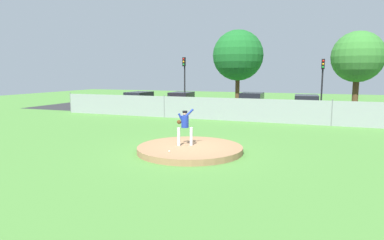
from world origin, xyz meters
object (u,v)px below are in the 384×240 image
at_px(baseball, 169,151).
at_px(parked_car_silver, 139,101).
at_px(traffic_light_far, 322,76).
at_px(parked_car_red, 181,102).
at_px(parked_car_champagne, 306,106).
at_px(traffic_cone_orange, 360,118).
at_px(traffic_light_near, 184,73).
at_px(pitcher_youth, 185,124).
at_px(parked_car_slate, 252,104).

bearing_deg(baseball, parked_car_silver, 123.31).
bearing_deg(traffic_light_far, parked_car_red, -159.78).
relative_size(parked_car_champagne, parked_car_red, 1.00).
relative_size(traffic_cone_orange, traffic_light_far, 0.12).
relative_size(baseball, parked_car_red, 0.02).
relative_size(parked_car_silver, parked_car_champagne, 1.06).
height_order(parked_car_silver, traffic_cone_orange, parked_car_silver).
distance_m(baseball, traffic_light_far, 20.81).
bearing_deg(traffic_light_near, pitcher_youth, -67.94).
distance_m(parked_car_champagne, parked_car_red, 10.53).
height_order(baseball, parked_car_red, parked_car_red).
bearing_deg(parked_car_slate, baseball, -90.91).
bearing_deg(traffic_light_near, parked_car_champagne, -19.11).
bearing_deg(parked_car_champagne, baseball, -106.37).
xyz_separation_m(parked_car_red, parked_car_slate, (6.15, 0.68, 0.01)).
bearing_deg(parked_car_champagne, parked_car_red, -178.59).
bearing_deg(parked_car_red, traffic_light_near, 108.81).
distance_m(parked_car_champagne, parked_car_slate, 4.40).
distance_m(parked_car_silver, parked_car_champagne, 14.83).
distance_m(baseball, parked_car_silver, 18.57).
distance_m(parked_car_champagne, traffic_light_near, 13.00).
bearing_deg(pitcher_youth, parked_car_champagne, 72.58).
relative_size(pitcher_youth, parked_car_champagne, 0.37).
bearing_deg(traffic_light_near, traffic_light_far, -0.61).
relative_size(parked_car_red, traffic_light_near, 0.90).
bearing_deg(traffic_light_near, parked_car_silver, -122.28).
bearing_deg(traffic_light_near, parked_car_slate, -26.06).
bearing_deg(pitcher_youth, parked_car_silver, 126.10).
xyz_separation_m(parked_car_red, traffic_light_far, (11.65, 4.29, 2.36)).
bearing_deg(parked_car_champagne, traffic_cone_orange, -24.07).
bearing_deg(parked_car_slate, traffic_cone_orange, -14.39).
distance_m(pitcher_youth, parked_car_red, 15.36).
distance_m(parked_car_silver, traffic_cone_orange, 18.56).
xyz_separation_m(pitcher_youth, parked_car_silver, (-10.31, 14.14, -0.40)).
distance_m(baseball, traffic_light_near, 21.49).
height_order(parked_car_slate, traffic_cone_orange, parked_car_slate).
distance_m(traffic_cone_orange, traffic_light_near, 17.04).
bearing_deg(parked_car_slate, parked_car_red, -173.67).
relative_size(baseball, traffic_light_far, 0.02).
height_order(baseball, parked_car_slate, parked_car_slate).
height_order(pitcher_youth, baseball, pitcher_youth).
relative_size(pitcher_youth, parked_car_slate, 0.41).
relative_size(pitcher_youth, traffic_cone_orange, 2.97).
distance_m(parked_car_red, traffic_cone_orange, 14.28).
height_order(parked_car_silver, traffic_light_near, traffic_light_near).
bearing_deg(parked_car_champagne, parked_car_slate, 174.46).
distance_m(parked_car_silver, parked_car_red, 4.30).
xyz_separation_m(parked_car_silver, parked_car_slate, (10.45, 0.67, 0.03)).
distance_m(traffic_light_near, traffic_light_far, 13.16).
bearing_deg(pitcher_youth, traffic_light_near, 112.06).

